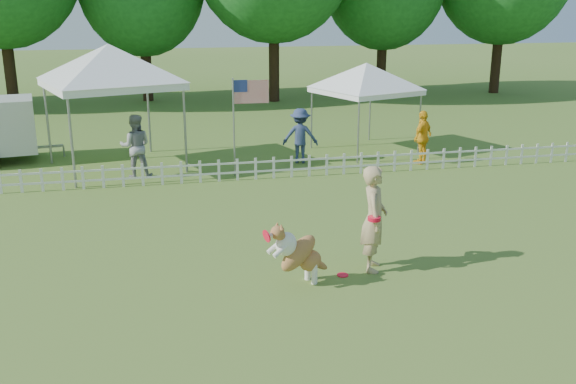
% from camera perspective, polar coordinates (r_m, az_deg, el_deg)
% --- Properties ---
extents(ground, '(120.00, 120.00, 0.00)m').
position_cam_1_polar(ground, '(11.10, 4.44, -8.20)').
color(ground, '#416B21').
rests_on(ground, ground).
extents(picket_fence, '(22.00, 0.08, 0.60)m').
position_cam_1_polar(picket_fence, '(17.45, -2.08, 2.13)').
color(picket_fence, silver).
rests_on(picket_fence, ground).
extents(handler, '(0.67, 0.81, 1.92)m').
position_cam_1_polar(handler, '(11.44, 7.65, -2.36)').
color(handler, tan).
rests_on(handler, ground).
extents(dog, '(1.18, 0.74, 1.16)m').
position_cam_1_polar(dog, '(10.84, 1.01, -5.44)').
color(dog, brown).
rests_on(dog, ground).
extents(frisbee_on_turf, '(0.23, 0.23, 0.02)m').
position_cam_1_polar(frisbee_on_turf, '(11.45, 4.88, -7.36)').
color(frisbee_on_turf, red).
rests_on(frisbee_on_turf, ground).
extents(canopy_tent_left, '(4.23, 4.23, 3.46)m').
position_cam_1_polar(canopy_tent_left, '(19.00, -15.29, 7.15)').
color(canopy_tent_left, white).
rests_on(canopy_tent_left, ground).
extents(canopy_tent_right, '(3.42, 3.42, 2.75)m').
position_cam_1_polar(canopy_tent_right, '(20.76, 6.86, 7.38)').
color(canopy_tent_right, white).
rests_on(canopy_tent_right, ground).
extents(flag_pole, '(1.04, 0.13, 2.69)m').
position_cam_1_polar(flag_pole, '(17.61, -4.83, 5.70)').
color(flag_pole, gray).
rests_on(flag_pole, ground).
extents(spectator_a, '(0.88, 0.71, 1.74)m').
position_cam_1_polar(spectator_a, '(17.98, -13.40, 3.99)').
color(spectator_a, gray).
rests_on(spectator_a, ground).
extents(spectator_b, '(1.18, 0.86, 1.63)m').
position_cam_1_polar(spectator_b, '(19.14, 1.10, 5.02)').
color(spectator_b, navy).
rests_on(spectator_b, ground).
extents(spectator_c, '(0.97, 0.88, 1.59)m').
position_cam_1_polar(spectator_c, '(19.46, 11.88, 4.79)').
color(spectator_c, gold).
rests_on(spectator_c, ground).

